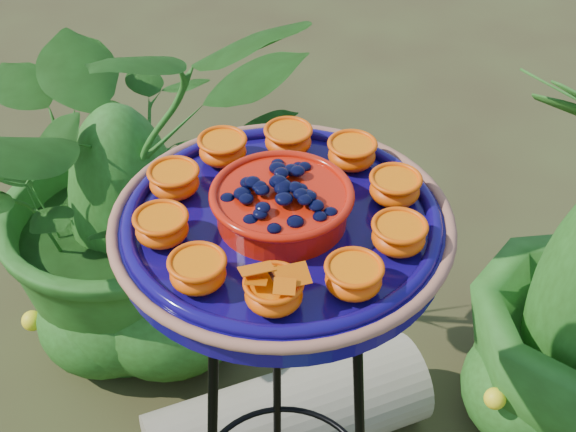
# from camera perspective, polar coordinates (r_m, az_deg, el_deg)

# --- Properties ---
(tripod_stand) EXTENTS (0.42, 0.42, 0.90)m
(tripod_stand) POSITION_cam_1_polar(r_m,az_deg,el_deg) (1.39, -0.36, -12.93)
(tripod_stand) COLOR black
(tripod_stand) RESTS_ON ground
(feeder_dish) EXTENTS (0.58, 0.58, 0.11)m
(feeder_dish) POSITION_cam_1_polar(r_m,az_deg,el_deg) (1.11, -0.44, -0.31)
(feeder_dish) COLOR #100754
(feeder_dish) RESTS_ON tripod_stand
(driftwood_log) EXTENTS (0.65, 0.56, 0.22)m
(driftwood_log) POSITION_cam_1_polar(r_m,az_deg,el_deg) (1.92, 0.04, -14.11)
(driftwood_log) COLOR gray
(driftwood_log) RESTS_ON ground
(shrub_back_left) EXTENTS (1.17, 1.15, 0.98)m
(shrub_back_left) POSITION_cam_1_polar(r_m,az_deg,el_deg) (1.99, -11.73, 2.87)
(shrub_back_left) COLOR #214C14
(shrub_back_left) RESTS_ON ground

